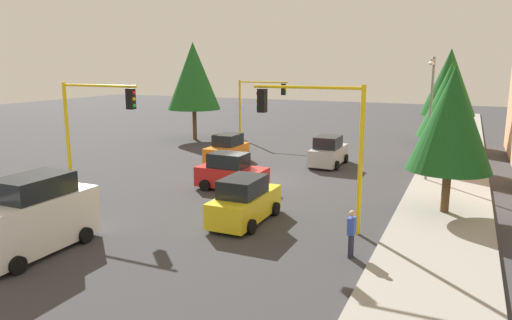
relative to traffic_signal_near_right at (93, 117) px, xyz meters
name	(u,v)px	position (x,y,z in m)	size (l,w,h in m)	color
ground_plane	(250,181)	(-6.00, 5.71, -4.06)	(120.00, 120.00, 0.00)	#353538
sidewalk_kerb	(451,179)	(-11.00, 16.21, -3.98)	(80.00, 4.00, 0.15)	gray
lane_arrow_near	(52,240)	(5.51, 2.71, -4.05)	(2.40, 1.10, 1.10)	silver
traffic_signal_near_right	(93,117)	(0.00, 0.00, 0.00)	(0.36, 4.59, 5.73)	yellow
traffic_signal_far_right	(259,98)	(-20.00, 0.08, -0.34)	(0.36, 4.59, 5.23)	yellow
traffic_signal_near_left	(317,128)	(0.00, 11.43, 0.09)	(0.36, 4.59, 5.87)	yellow
street_lamp_curbside	(430,106)	(-9.61, 14.91, 0.29)	(2.15, 0.28, 7.00)	slate
tree_roadside_near	(452,119)	(-4.00, 16.21, 0.22)	(3.60, 3.60, 6.54)	brown
tree_roadside_far	(449,82)	(-24.00, 15.21, 1.10)	(4.30, 4.30, 7.86)	brown
tree_opposite_side	(193,76)	(-18.00, -5.29, 1.52)	(4.63, 4.63, 8.48)	brown
tree_roadside_mid	(450,100)	(-14.00, 15.71, 0.38)	(3.72, 3.72, 6.77)	brown
delivery_van_white	(32,218)	(6.61, 3.08, -2.77)	(4.80, 2.22, 2.77)	white
car_yellow	(245,201)	(0.50, 8.48, -3.16)	(4.16, 1.98, 1.98)	yellow
car_orange	(227,150)	(-10.00, 2.14, -3.16)	(3.69, 1.99, 1.98)	orange
car_red	(231,173)	(-4.00, 5.52, -3.16)	(1.92, 3.76, 1.98)	red
car_silver	(328,152)	(-12.11, 8.59, -3.16)	(3.94, 1.99, 1.98)	#B2B5BA
pedestrian_crossing	(351,232)	(2.41, 13.49, -3.15)	(0.40, 0.24, 1.70)	#262638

